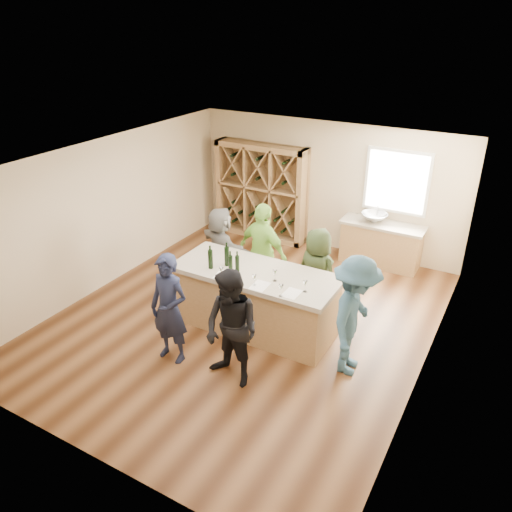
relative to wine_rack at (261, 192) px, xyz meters
The scene contains 33 objects.
floor 3.78m from the wine_rack, 65.36° to the right, with size 6.00×7.00×0.10m, color brown.
ceiling 4.00m from the wine_rack, 65.36° to the right, with size 6.00×7.00×0.10m, color white.
wall_back 1.56m from the wine_rack, 10.57° to the left, with size 6.00×0.10×2.80m, color beige.
wall_front 6.99m from the wine_rack, 77.60° to the right, with size 6.00×0.10×2.80m, color beige.
wall_left 3.63m from the wine_rack, 115.36° to the right, with size 0.10×7.00×2.80m, color beige.
wall_right 5.61m from the wine_rack, 35.70° to the right, with size 0.10×7.00×2.80m, color beige.
window_frame 3.08m from the wine_rack, ahead, with size 1.30×0.06×1.30m, color white.
window_pane 3.07m from the wine_rack, ahead, with size 1.18×0.01×1.18m, color white.
wine_rack is the anchor object (origin of this frame).
back_counter_base 2.98m from the wine_rack, ahead, with size 1.60×0.58×0.86m, color #A17B4D.
back_counter_top 2.91m from the wine_rack, ahead, with size 1.70×0.62×0.06m, color #AA9F8C.
sink 2.70m from the wine_rack, ahead, with size 0.54×0.54×0.19m, color silver.
faucet 2.70m from the wine_rack, ahead, with size 0.02×0.02×0.30m, color silver.
tasting_counter_base 3.91m from the wine_rack, 62.33° to the right, with size 2.60×1.00×1.00m, color #A17B4D.
tasting_counter_top 3.87m from the wine_rack, 62.33° to the right, with size 2.72×1.12×0.08m, color #AA9F8C.
wine_bottle_b 3.86m from the wine_rack, 73.28° to the right, with size 0.08×0.08×0.32m, color black.
wine_bottle_c 3.72m from the wine_rack, 69.70° to the right, with size 0.08×0.08×0.33m, color black.
wine_bottle_d 3.92m from the wine_rack, 68.21° to the right, with size 0.07×0.07×0.28m, color black.
wine_bottle_e 3.90m from the wine_rack, 66.64° to the right, with size 0.07×0.07×0.27m, color black.
wine_glass_a 4.16m from the wine_rack, 69.60° to the right, with size 0.07×0.07×0.20m, color white.
wine_glass_b 4.33m from the wine_rack, 62.40° to the right, with size 0.07×0.07×0.17m, color white.
wine_glass_c 4.65m from the wine_rack, 57.50° to the right, with size 0.07×0.07×0.19m, color white.
wine_glass_d 4.19m from the wine_rack, 58.17° to the right, with size 0.07×0.07×0.19m, color white.
wine_glass_e 4.56m from the wine_rack, 52.86° to the right, with size 0.07×0.07×0.18m, color white.
tasting_menu_a 4.04m from the wine_rack, 69.62° to the right, with size 0.23×0.31×0.00m, color white.
tasting_menu_b 4.35m from the wine_rack, 61.31° to the right, with size 0.24×0.33×0.00m, color white.
tasting_menu_c 4.59m from the wine_rack, 55.41° to the right, with size 0.23×0.31×0.00m, color white.
person_near_left 4.88m from the wine_rack, 77.19° to the right, with size 0.64×0.47×1.75m, color #191E38.
person_near_right 5.23m from the wine_rack, 65.50° to the right, with size 0.86×0.47×1.76m, color black.
person_server 5.12m from the wine_rack, 46.06° to the right, with size 1.20×0.56×1.85m, color #335972.
person_far_mid 2.86m from the wine_rack, 60.33° to the right, with size 1.08×0.55×1.84m, color #8CC64C.
person_far_right 3.56m from the wine_rack, 45.56° to the right, with size 0.79×0.51×1.62m, color #263319.
person_far_left 2.53m from the wine_rack, 78.60° to the right, with size 1.48×0.53×1.60m, color slate.
Camera 1 is at (3.77, -6.30, 4.82)m, focal length 35.00 mm.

